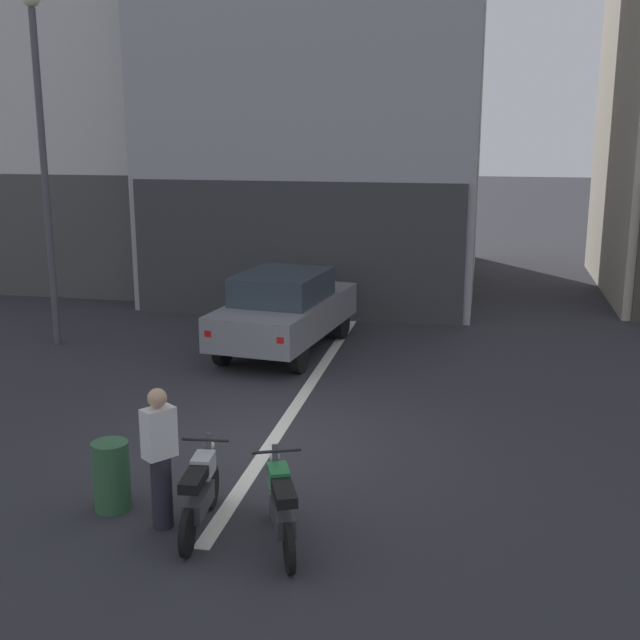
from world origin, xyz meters
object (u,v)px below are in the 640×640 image
at_px(car_grey_crossing_near, 285,309).
at_px(trash_bin, 112,476).
at_px(motorcycle_silver_row_leftmost, 200,492).
at_px(person_by_motorcycles, 160,457).
at_px(street_lamp, 42,136).
at_px(motorcycle_green_row_left_mid, 281,505).

relative_size(car_grey_crossing_near, trash_bin, 5.06).
relative_size(motorcycle_silver_row_leftmost, person_by_motorcycles, 1.00).
distance_m(street_lamp, trash_bin, 8.96).
relative_size(street_lamp, motorcycle_green_row_left_mid, 4.43).
bearing_deg(car_grey_crossing_near, motorcycle_silver_row_leftmost, -83.92).
xyz_separation_m(car_grey_crossing_near, trash_bin, (-0.41, -7.15, -0.46)).
bearing_deg(trash_bin, person_by_motorcycles, -22.04).
xyz_separation_m(motorcycle_silver_row_leftmost, person_by_motorcycles, (-0.45, -0.03, 0.40)).
height_order(car_grey_crossing_near, motorcycle_silver_row_leftmost, car_grey_crossing_near).
bearing_deg(street_lamp, trash_bin, -57.11).
bearing_deg(street_lamp, motorcycle_green_row_left_mid, -47.66).
bearing_deg(motorcycle_green_row_left_mid, car_grey_crossing_near, 103.18).
xyz_separation_m(car_grey_crossing_near, motorcycle_silver_row_leftmost, (0.79, -7.43, -0.43)).
relative_size(car_grey_crossing_near, person_by_motorcycles, 2.58).
relative_size(car_grey_crossing_near, motorcycle_green_row_left_mid, 2.73).
bearing_deg(car_grey_crossing_near, person_by_motorcycles, -87.36).
distance_m(car_grey_crossing_near, street_lamp, 5.88).
xyz_separation_m(street_lamp, trash_bin, (4.40, -6.81, -3.82)).
distance_m(car_grey_crossing_near, motorcycle_green_row_left_mid, 7.79).
bearing_deg(motorcycle_silver_row_leftmost, motorcycle_green_row_left_mid, -8.46).
xyz_separation_m(street_lamp, motorcycle_silver_row_leftmost, (5.61, -7.09, -3.79)).
bearing_deg(motorcycle_green_row_left_mid, person_by_motorcycles, 175.34).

